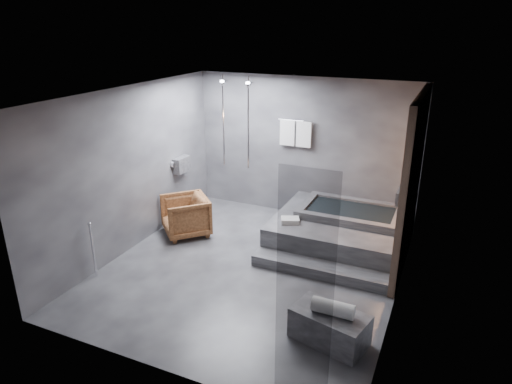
% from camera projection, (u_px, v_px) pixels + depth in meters
% --- Properties ---
extents(room, '(5.00, 5.04, 2.82)m').
position_uv_depth(room, '(282.00, 166.00, 6.85)').
color(room, '#29292C').
rests_on(room, ground).
extents(tub_deck, '(2.20, 2.00, 0.50)m').
position_uv_depth(tub_deck, '(339.00, 231.00, 8.16)').
color(tub_deck, '#2E2E30').
rests_on(tub_deck, ground).
extents(tub_step, '(2.20, 0.36, 0.18)m').
position_uv_depth(tub_step, '(319.00, 270.00, 7.21)').
color(tub_step, '#2E2E30').
rests_on(tub_step, ground).
extents(concrete_bench, '(1.02, 0.72, 0.42)m').
position_uv_depth(concrete_bench, '(329.00, 327.00, 5.68)').
color(concrete_bench, '#37373A').
rests_on(concrete_bench, ground).
extents(driftwood_chair, '(1.14, 1.14, 0.74)m').
position_uv_depth(driftwood_chair, '(185.00, 216.00, 8.49)').
color(driftwood_chair, '#462411').
rests_on(driftwood_chair, ground).
extents(rolled_towel, '(0.52, 0.19, 0.19)m').
position_uv_depth(rolled_towel, '(333.00, 308.00, 5.53)').
color(rolled_towel, silver).
rests_on(rolled_towel, concrete_bench).
extents(deck_towel, '(0.37, 0.33, 0.08)m').
position_uv_depth(deck_towel, '(290.00, 220.00, 7.88)').
color(deck_towel, silver).
rests_on(deck_towel, tub_deck).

